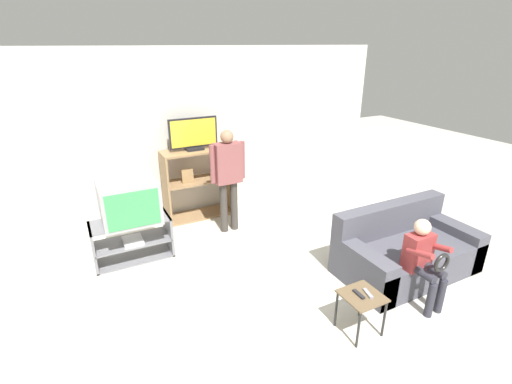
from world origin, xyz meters
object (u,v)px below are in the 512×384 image
media_shelf (199,183)px  remote_control_black (359,294)px  person_seated_child (424,257)px  snack_table (361,301)px  tv_stand (132,240)px  remote_control_white (368,293)px  couch (405,251)px  television_flat (193,135)px  person_standing_adult (228,172)px  television_main (129,201)px

media_shelf → remote_control_black: (0.47, -3.20, -0.13)m
remote_control_black → person_seated_child: bearing=4.8°
remote_control_black → snack_table: bearing=-24.9°
tv_stand → remote_control_white: (1.77, -2.39, 0.17)m
couch → television_flat: bearing=123.3°
television_flat → person_standing_adult: size_ratio=0.49×
couch → person_seated_child: person_seated_child is taller
television_main → person_seated_child: (2.55, -2.31, -0.25)m
television_flat → couch: (1.75, -2.66, -1.08)m
remote_control_white → person_standing_adult: person_standing_adult is taller
remote_control_white → remote_control_black: bearing=173.9°
television_main → remote_control_black: bearing=-54.9°
tv_stand → snack_table: 2.93m
media_shelf → television_flat: (-0.03, 0.02, 0.78)m
television_main → snack_table: (1.69, -2.37, -0.46)m
tv_stand → remote_control_white: tv_stand is taller
couch → remote_control_black: bearing=-156.0°
snack_table → person_seated_child: (0.87, 0.06, 0.21)m
television_flat → snack_table: 3.42m
television_main → media_shelf: (1.18, 0.85, -0.25)m
remote_control_black → person_standing_adult: size_ratio=0.09×
television_main → remote_control_black: size_ratio=4.79×
television_flat → media_shelf: bearing=-28.9°
couch → remote_control_white: bearing=-153.2°
media_shelf → remote_control_white: bearing=-80.2°
snack_table → remote_control_white: 0.10m
remote_control_black → remote_control_white: (0.09, -0.03, 0.00)m
snack_table → person_seated_child: bearing=3.8°
tv_stand → television_main: bearing=-9.8°
media_shelf → person_seated_child: 3.44m
television_main → remote_control_white: size_ratio=4.79×
tv_stand → media_shelf: media_shelf is taller
tv_stand → television_main: size_ratio=1.41×
media_shelf → remote_control_black: size_ratio=7.72×
television_main → remote_control_black: television_main is taller
couch → television_main: bearing=148.2°
tv_stand → couch: (2.93, -1.80, -0.00)m
remote_control_white → television_main: bearing=140.3°
person_standing_adult → tv_stand: bearing=-173.5°
remote_control_black → television_flat: bearing=100.9°
person_seated_child → television_flat: bearing=113.8°
remote_control_black → television_main: bearing=127.2°
tv_stand → snack_table: tv_stand is taller
television_flat → remote_control_white: television_flat is taller
snack_table → person_seated_child: size_ratio=0.44×
television_flat → remote_control_white: size_ratio=5.20×
media_shelf → television_flat: television_flat is taller
snack_table → tv_stand: bearing=125.8°
tv_stand → person_standing_adult: size_ratio=0.64×
tv_stand → snack_table: (1.71, -2.38, 0.09)m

